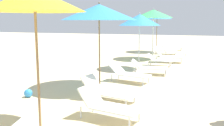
{
  "coord_description": "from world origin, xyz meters",
  "views": [
    {
      "loc": [
        2.13,
        -0.9,
        2.16
      ],
      "look_at": [
        -0.41,
        6.32,
        0.92
      ],
      "focal_mm": 41.53,
      "sensor_mm": 36.0,
      "label": 1
    }
  ],
  "objects_px": {
    "lounger_third_inland": "(107,91)",
    "lounger_farthest_inland": "(165,50)",
    "lounger_fifth_inland": "(168,56)",
    "lounger_farthest_shoreside": "(173,46)",
    "umbrella_third": "(99,12)",
    "umbrella_farthest": "(157,15)",
    "lounger_fourth_inland": "(149,67)",
    "beach_ball": "(28,93)",
    "lounger_third_shoreside": "(129,73)",
    "lounger_fifth_shoreside": "(173,51)",
    "lounger_fourth_shoreside": "(159,60)",
    "lounger_second_shoreside": "(108,105)",
    "umbrella_second": "(35,0)",
    "umbrella_fourth": "(140,20)",
    "umbrella_fifth": "(153,14)"
  },
  "relations": [
    {
      "from": "lounger_third_inland",
      "to": "lounger_farthest_inland",
      "type": "relative_size",
      "value": 1.03
    },
    {
      "from": "lounger_fifth_inland",
      "to": "lounger_farthest_shoreside",
      "type": "distance_m",
      "value": 5.75
    },
    {
      "from": "umbrella_third",
      "to": "umbrella_farthest",
      "type": "height_order",
      "value": "umbrella_farthest"
    },
    {
      "from": "lounger_fourth_inland",
      "to": "beach_ball",
      "type": "bearing_deg",
      "value": -130.7
    },
    {
      "from": "umbrella_third",
      "to": "beach_ball",
      "type": "bearing_deg",
      "value": -131.41
    },
    {
      "from": "umbrella_farthest",
      "to": "beach_ball",
      "type": "relative_size",
      "value": 12.14
    },
    {
      "from": "lounger_fourth_inland",
      "to": "beach_ball",
      "type": "relative_size",
      "value": 6.48
    },
    {
      "from": "lounger_third_shoreside",
      "to": "lounger_fifth_shoreside",
      "type": "distance_m",
      "value": 7.32
    },
    {
      "from": "lounger_fourth_shoreside",
      "to": "lounger_third_shoreside",
      "type": "bearing_deg",
      "value": -96.7
    },
    {
      "from": "umbrella_farthest",
      "to": "lounger_second_shoreside",
      "type": "bearing_deg",
      "value": -84.79
    },
    {
      "from": "umbrella_second",
      "to": "umbrella_third",
      "type": "distance_m",
      "value": 3.49
    },
    {
      "from": "lounger_second_shoreside",
      "to": "beach_ball",
      "type": "distance_m",
      "value": 2.89
    },
    {
      "from": "umbrella_fourth",
      "to": "umbrella_farthest",
      "type": "distance_m",
      "value": 6.86
    },
    {
      "from": "lounger_fourth_inland",
      "to": "lounger_fourth_shoreside",
      "type": "bearing_deg",
      "value": 79.0
    },
    {
      "from": "lounger_third_inland",
      "to": "umbrella_fifth",
      "type": "relative_size",
      "value": 0.56
    },
    {
      "from": "lounger_fifth_shoreside",
      "to": "lounger_farthest_shoreside",
      "type": "height_order",
      "value": "lounger_fifth_shoreside"
    },
    {
      "from": "lounger_second_shoreside",
      "to": "lounger_farthest_inland",
      "type": "relative_size",
      "value": 0.95
    },
    {
      "from": "umbrella_farthest",
      "to": "lounger_farthest_inland",
      "type": "height_order",
      "value": "umbrella_farthest"
    },
    {
      "from": "lounger_fourth_shoreside",
      "to": "lounger_fifth_inland",
      "type": "relative_size",
      "value": 0.81
    },
    {
      "from": "lounger_third_inland",
      "to": "beach_ball",
      "type": "distance_m",
      "value": 2.3
    },
    {
      "from": "umbrella_farthest",
      "to": "lounger_fifth_inland",
      "type": "bearing_deg",
      "value": -72.87
    },
    {
      "from": "lounger_third_shoreside",
      "to": "lounger_fifth_inland",
      "type": "distance_m",
      "value": 5.03
    },
    {
      "from": "lounger_third_inland",
      "to": "lounger_fourth_shoreside",
      "type": "relative_size",
      "value": 1.31
    },
    {
      "from": "umbrella_second",
      "to": "lounger_third_shoreside",
      "type": "distance_m",
      "value": 5.08
    },
    {
      "from": "lounger_second_shoreside",
      "to": "beach_ball",
      "type": "bearing_deg",
      "value": 173.95
    },
    {
      "from": "lounger_fourth_shoreside",
      "to": "lounger_fourth_inland",
      "type": "height_order",
      "value": "lounger_fourth_inland"
    },
    {
      "from": "lounger_second_shoreside",
      "to": "lounger_farthest_shoreside",
      "type": "relative_size",
      "value": 1.08
    },
    {
      "from": "umbrella_farthest",
      "to": "lounger_farthest_shoreside",
      "type": "bearing_deg",
      "value": 48.69
    },
    {
      "from": "umbrella_fourth",
      "to": "beach_ball",
      "type": "relative_size",
      "value": 10.52
    },
    {
      "from": "lounger_third_inland",
      "to": "lounger_farthest_shoreside",
      "type": "relative_size",
      "value": 1.18
    },
    {
      "from": "lounger_second_shoreside",
      "to": "lounger_fifth_shoreside",
      "type": "xyz_separation_m",
      "value": [
        0.24,
        10.89,
        0.0
      ]
    },
    {
      "from": "umbrella_third",
      "to": "lounger_second_shoreside",
      "type": "bearing_deg",
      "value": -64.22
    },
    {
      "from": "lounger_second_shoreside",
      "to": "lounger_fifth_shoreside",
      "type": "distance_m",
      "value": 10.89
    },
    {
      "from": "lounger_third_shoreside",
      "to": "lounger_farthest_shoreside",
      "type": "xyz_separation_m",
      "value": [
        0.39,
        10.72,
        -0.01
      ]
    },
    {
      "from": "lounger_fourth_inland",
      "to": "lounger_farthest_shoreside",
      "type": "bearing_deg",
      "value": 80.82
    },
    {
      "from": "lounger_third_shoreside",
      "to": "lounger_farthest_shoreside",
      "type": "distance_m",
      "value": 10.73
    },
    {
      "from": "lounger_farthest_inland",
      "to": "beach_ball",
      "type": "xyz_separation_m",
      "value": [
        -2.31,
        -11.23,
        -0.18
      ]
    },
    {
      "from": "umbrella_fourth",
      "to": "lounger_fifth_inland",
      "type": "xyz_separation_m",
      "value": [
        1.02,
        2.29,
        -1.86
      ]
    },
    {
      "from": "lounger_third_inland",
      "to": "lounger_fifth_shoreside",
      "type": "distance_m",
      "value": 9.63
    },
    {
      "from": "lounger_fourth_shoreside",
      "to": "lounger_fifth_shoreside",
      "type": "xyz_separation_m",
      "value": [
        0.3,
        3.57,
        0.03
      ]
    },
    {
      "from": "lounger_fifth_inland",
      "to": "umbrella_third",
      "type": "bearing_deg",
      "value": -107.73
    },
    {
      "from": "lounger_fifth_inland",
      "to": "lounger_second_shoreside",
      "type": "bearing_deg",
      "value": -95.63
    },
    {
      "from": "lounger_fourth_inland",
      "to": "lounger_farthest_inland",
      "type": "distance_m",
      "value": 6.91
    },
    {
      "from": "umbrella_second",
      "to": "lounger_third_shoreside",
      "type": "height_order",
      "value": "umbrella_second"
    },
    {
      "from": "umbrella_fifth",
      "to": "umbrella_farthest",
      "type": "bearing_deg",
      "value": 96.24
    },
    {
      "from": "lounger_second_shoreside",
      "to": "lounger_fourth_inland",
      "type": "height_order",
      "value": "lounger_second_shoreside"
    },
    {
      "from": "lounger_second_shoreside",
      "to": "umbrella_fourth",
      "type": "distance_m",
      "value": 6.62
    },
    {
      "from": "umbrella_fifth",
      "to": "lounger_farthest_shoreside",
      "type": "bearing_deg",
      "value": 81.84
    },
    {
      "from": "lounger_third_inland",
      "to": "umbrella_farthest",
      "type": "relative_size",
      "value": 0.55
    },
    {
      "from": "umbrella_third",
      "to": "lounger_fourth_inland",
      "type": "distance_m",
      "value": 3.54
    }
  ]
}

